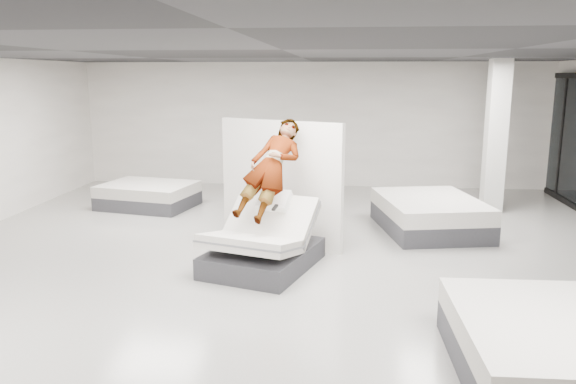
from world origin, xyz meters
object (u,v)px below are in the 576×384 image
Objects in this scene: remote at (275,208)px; flat_bed_left_far at (148,195)px; hero_bed at (263,246)px; flat_bed_right_near at (545,349)px; divider_panel at (280,183)px; person at (271,186)px; column at (496,137)px; flat_bed_right_far at (429,214)px.

remote is 0.06× the size of flat_bed_left_far.
flat_bed_right_near is (3.15, -2.84, -0.05)m from hero_bed.
hero_bed is 15.13× the size of remote.
remote is 1.38m from divider_panel.
column is (4.25, 3.78, 0.39)m from person.
flat_bed_right_far is at bearing -12.58° from flat_bed_left_far.
person is at bearing -46.86° from flat_bed_left_far.
flat_bed_right_far is 0.80× the size of column.
hero_bed is 0.66× the size of column.
remote is 3.67m from flat_bed_right_far.
hero_bed is 6.09m from column.
hero_bed is 3.69m from flat_bed_right_far.
column is at bearing 43.26° from hero_bed.
flat_bed_right_near is 7.15m from column.
column is at bearing 59.09° from divider_panel.
column is at bearing 62.81° from remote.
hero_bed is at bearing 137.92° from flat_bed_right_near.
flat_bed_right_far is at bearing -132.24° from column.
flat_bed_left_far is at bearing 150.68° from person.
divider_panel is at bearing 110.81° from remote.
flat_bed_right_far is 2.62m from column.
flat_bed_right_far is (2.81, 2.40, -0.04)m from hero_bed.
flat_bed_right_near is 0.69× the size of column.
hero_bed is 0.92m from person.
divider_panel is (-0.08, 1.37, 0.10)m from remote.
flat_bed_left_far is 7.57m from column.
flat_bed_left_far is at bearing 133.61° from flat_bed_right_near.
column reaches higher than flat_bed_left_far.
flat_bed_right_near is (2.95, -2.75, -0.67)m from remote.
hero_bed is at bearing 172.50° from remote.
column is (4.14, 4.18, 0.63)m from remote.
column reaches higher than hero_bed.
divider_panel is 1.08× the size of flat_bed_left_far.
flat_bed_right_far is (2.71, 2.09, -0.90)m from person.
flat_bed_left_far is (-3.10, 3.72, -0.08)m from hero_bed.
hero_bed is 0.83× the size of flat_bed_right_far.
flat_bed_left_far is at bearing 129.83° from hero_bed.
flat_bed_right_far is at bearing 55.17° from person.
flat_bed_right_near is at bearing -86.30° from flat_bed_right_far.
flat_bed_right_far is at bearing 93.70° from flat_bed_right_near.
flat_bed_left_far is at bearing -177.14° from column.
hero_bed reaches higher than flat_bed_right_far.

